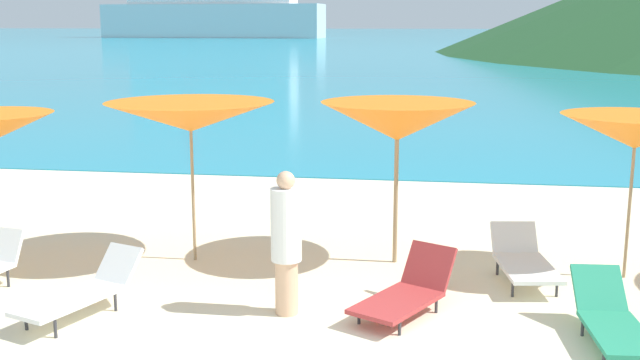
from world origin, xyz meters
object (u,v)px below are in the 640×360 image
(umbrella_2, at_px, (190,117))
(umbrella_3, at_px, (397,122))
(lounge_chair_6, at_px, (524,260))
(lounge_chair_7, at_px, (83,290))
(lounge_chair_0, at_px, (612,319))
(beachgoer_0, at_px, (286,240))
(umbrella_4, at_px, (636,132))
(lounge_chair_1, at_px, (407,291))

(umbrella_2, xyz_separation_m, umbrella_3, (2.78, 0.32, -0.05))
(umbrella_2, relative_size, lounge_chair_6, 1.51)
(umbrella_3, xyz_separation_m, lounge_chair_7, (-3.38, -2.52, -1.67))
(umbrella_2, xyz_separation_m, lounge_chair_0, (5.15, -2.14, -1.74))
(umbrella_3, xyz_separation_m, beachgoer_0, (-1.11, -2.12, -1.09))
(lounge_chair_0, relative_size, lounge_chair_6, 1.06)
(umbrella_3, relative_size, lounge_chair_6, 1.44)
(umbrella_4, distance_m, lounge_chair_1, 3.64)
(lounge_chair_0, relative_size, lounge_chair_7, 0.98)
(umbrella_4, height_order, lounge_chair_1, umbrella_4)
(lounge_chair_0, distance_m, beachgoer_0, 3.55)
(beachgoer_0, bearing_deg, lounge_chair_7, 17.98)
(lounge_chair_6, relative_size, lounge_chair_7, 0.92)
(lounge_chair_1, relative_size, beachgoer_0, 0.95)
(lounge_chair_0, height_order, beachgoer_0, beachgoer_0)
(umbrella_4, bearing_deg, lounge_chair_1, -148.19)
(umbrella_3, distance_m, lounge_chair_1, 2.58)
(umbrella_2, xyz_separation_m, lounge_chair_6, (4.46, -0.26, -1.73))
(lounge_chair_0, xyz_separation_m, lounge_chair_1, (-2.13, 0.53, -0.01))
(lounge_chair_1, distance_m, beachgoer_0, 1.50)
(umbrella_4, distance_m, lounge_chair_0, 2.85)
(umbrella_4, relative_size, lounge_chair_6, 1.38)
(lounge_chair_0, height_order, lounge_chair_1, lounge_chair_1)
(umbrella_3, bearing_deg, umbrella_2, -173.52)
(umbrella_3, bearing_deg, beachgoer_0, -117.59)
(umbrella_2, height_order, umbrella_3, umbrella_3)
(lounge_chair_6, bearing_deg, umbrella_3, 152.59)
(umbrella_4, xyz_separation_m, lounge_chair_6, (-1.33, -0.37, -1.63))
(lounge_chair_6, relative_size, beachgoer_0, 0.93)
(lounge_chair_0, distance_m, lounge_chair_6, 2.00)
(umbrella_4, distance_m, lounge_chair_6, 2.13)
(beachgoer_0, bearing_deg, umbrella_2, -39.26)
(lounge_chair_7, bearing_deg, beachgoer_0, 30.37)
(umbrella_2, bearing_deg, umbrella_4, 1.04)
(lounge_chair_6, bearing_deg, umbrella_4, 6.92)
(lounge_chair_6, bearing_deg, lounge_chair_0, -78.17)
(umbrella_4, bearing_deg, lounge_chair_0, -105.73)
(umbrella_3, height_order, beachgoer_0, umbrella_3)
(umbrella_4, bearing_deg, umbrella_3, 175.99)
(lounge_chair_7, relative_size, beachgoer_0, 1.02)
(umbrella_3, height_order, lounge_chair_1, umbrella_3)
(umbrella_2, relative_size, lounge_chair_0, 1.42)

